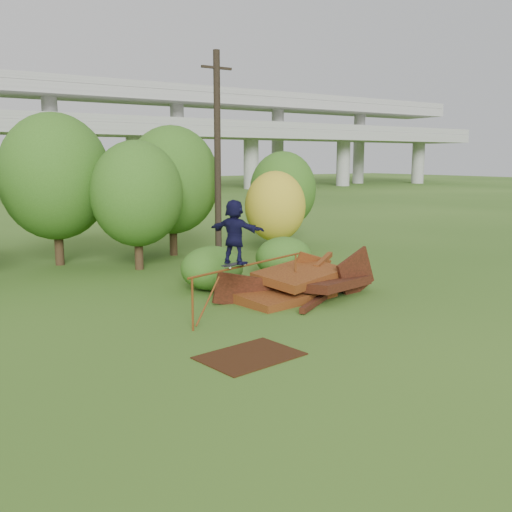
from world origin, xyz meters
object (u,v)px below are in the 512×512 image
scrap_pile (302,284)px  flat_plate (250,356)px  skater (235,232)px  utility_pole (218,158)px

scrap_pile → flat_plate: 5.93m
scrap_pile → skater: bearing=-164.3°
scrap_pile → flat_plate: size_ratio=2.62×
scrap_pile → skater: size_ratio=3.21×
skater → utility_pole: utility_pole is taller
scrap_pile → utility_pole: size_ratio=0.65×
scrap_pile → utility_pole: 8.07m
flat_plate → skater: bearing=64.8°
skater → utility_pole: (3.84, 7.79, 2.04)m
skater → scrap_pile: bearing=-103.7°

